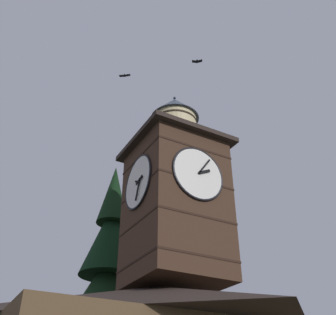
% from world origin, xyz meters
% --- Properties ---
extents(clock_tower, '(4.69, 4.69, 10.60)m').
position_xyz_m(clock_tower, '(0.86, -0.15, 10.68)').
color(clock_tower, '#422B1E').
rests_on(clock_tower, building_main).
extents(pine_tree_behind, '(6.28, 6.28, 15.58)m').
position_xyz_m(pine_tree_behind, '(1.44, -6.94, 6.50)').
color(pine_tree_behind, '#473323').
rests_on(pine_tree_behind, ground_plane).
extents(moon, '(1.94, 1.94, 1.94)m').
position_xyz_m(moon, '(-14.48, -28.79, 17.99)').
color(moon, silver).
extents(flying_bird_high, '(0.68, 0.58, 0.13)m').
position_xyz_m(flying_bird_high, '(2.65, -3.47, 20.40)').
color(flying_bird_high, black).
extents(flying_bird_low, '(0.66, 0.55, 0.16)m').
position_xyz_m(flying_bird_low, '(-1.10, -0.56, 20.95)').
color(flying_bird_low, black).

